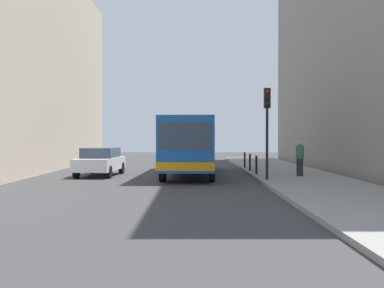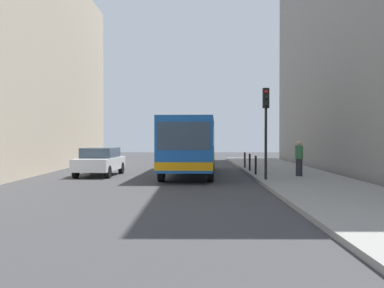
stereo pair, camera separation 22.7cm
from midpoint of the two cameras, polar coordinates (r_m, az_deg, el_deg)
ground_plane at (r=23.73m, az=-0.80°, el=-4.13°), size 80.00×80.00×0.00m
sidewalk at (r=24.27m, az=12.09°, el=-3.86°), size 4.40×40.00×0.15m
bus at (r=25.95m, az=-0.46°, el=0.12°), size 2.99×11.12×3.00m
car_beside_bus at (r=25.84m, az=-11.17°, el=-1.99°), size 2.09×4.51×1.48m
traffic_light at (r=21.80m, az=8.52°, el=3.33°), size 0.28×0.33×4.10m
bollard_near at (r=24.61m, az=7.29°, el=-2.49°), size 0.11×0.11×0.95m
bollard_mid at (r=27.28m, az=6.56°, el=-2.16°), size 0.11×0.11×0.95m
bollard_far at (r=29.97m, az=5.96°, el=-1.89°), size 0.11×0.11×0.95m
pedestrian_near_signal at (r=23.99m, az=12.31°, el=-1.68°), size 0.38×0.38×1.72m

